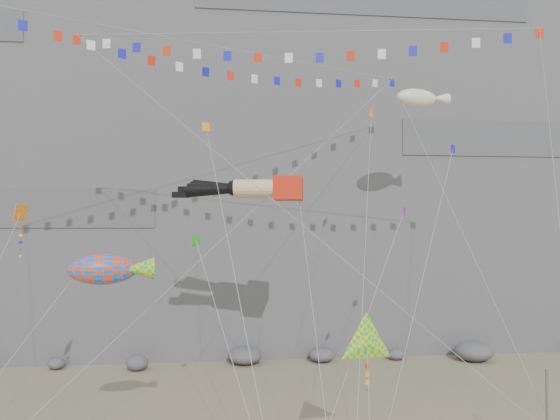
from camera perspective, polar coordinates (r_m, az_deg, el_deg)
cliff at (r=59.16m, az=-4.34°, el=12.38°), size 80.00×28.00×50.00m
talus_boulders at (r=43.58m, az=-3.67°, el=-14.99°), size 60.00×3.00×1.20m
anchor_pole_right at (r=29.10m, az=26.13°, el=-18.68°), size 0.12×0.12×4.11m
legs_kite at (r=32.10m, az=-2.84°, el=2.22°), size 7.79×17.27×19.77m
flag_banner_upper at (r=34.94m, az=-6.48°, el=16.56°), size 25.83×17.11×26.37m
flag_banner_lower at (r=32.01m, az=2.58°, el=18.07°), size 25.53×8.79×25.30m
harlequin_kite at (r=30.35m, az=-25.48°, el=-0.33°), size 2.61×9.27×14.11m
fish_windsock at (r=25.22m, az=-18.02°, el=-5.93°), size 9.03×4.13×11.49m
delta_kite at (r=24.05m, az=9.11°, el=-13.60°), size 2.67×4.75×7.70m
blimp_windsock at (r=39.20m, az=14.13°, el=11.21°), size 4.29×14.80×23.71m
small_kite_a at (r=32.93m, az=-7.63°, el=8.09°), size 3.69×14.88×22.02m
small_kite_b at (r=30.54m, az=12.67°, el=-0.62°), size 7.74×9.19×15.98m
small_kite_c at (r=27.85m, az=-8.70°, el=-3.45°), size 4.18×11.38×14.98m
small_kite_d at (r=34.96m, az=9.51°, el=9.49°), size 5.75×15.68×23.77m
small_kite_e at (r=30.65m, az=17.47°, el=5.44°), size 7.47×8.24×17.98m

